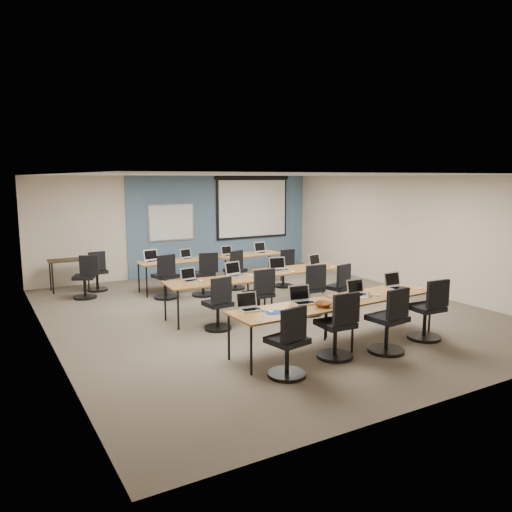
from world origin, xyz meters
TOP-DOWN VIEW (x-y plane):
  - floor at (0.00, 0.00)m, footprint 8.00×9.00m
  - ceiling at (0.00, 0.00)m, footprint 8.00×9.00m
  - wall_back at (0.00, 4.50)m, footprint 8.00×0.04m
  - wall_front at (0.00, -4.50)m, footprint 8.00×0.04m
  - wall_left at (-4.00, 0.00)m, footprint 0.04×9.00m
  - wall_right at (4.00, 0.00)m, footprint 0.04×9.00m
  - blue_accent_panel at (1.25, 4.47)m, footprint 5.50×0.04m
  - whiteboard at (-0.30, 4.43)m, footprint 1.28×0.03m
  - projector_screen at (2.20, 4.41)m, footprint 2.40×0.10m
  - training_table_front_left at (-0.94, -2.32)m, footprint 1.89×0.79m
  - training_table_front_right at (0.90, -2.22)m, footprint 1.85×0.77m
  - training_table_mid_left at (-1.05, 0.09)m, footprint 1.89×0.79m
  - training_table_mid_right at (1.06, 0.36)m, footprint 1.93×0.80m
  - training_table_back_left at (-0.89, 2.63)m, footprint 1.71×0.71m
  - training_table_back_right at (1.08, 2.66)m, footprint 1.72×0.72m
  - laptop_0 at (-1.52, -2.05)m, footprint 0.33×0.28m
  - mouse_0 at (-1.32, -2.34)m, footprint 0.06×0.09m
  - task_chair_0 at (-1.44, -2.98)m, footprint 0.52×0.52m
  - laptop_1 at (-0.61, -2.11)m, footprint 0.35×0.30m
  - mouse_1 at (-0.43, -2.24)m, footprint 0.07×0.10m
  - task_chair_1 at (-0.42, -2.74)m, footprint 0.54×0.54m
  - laptop_2 at (0.50, -2.14)m, footprint 0.33×0.28m
  - mouse_2 at (0.73, -2.34)m, footprint 0.07×0.10m
  - task_chair_2 at (0.41, -2.95)m, footprint 0.56×0.56m
  - laptop_3 at (1.42, -2.06)m, footprint 0.36×0.30m
  - mouse_3 at (1.71, -2.35)m, footprint 0.07×0.10m
  - task_chair_3 at (1.42, -2.80)m, footprint 0.55×0.55m
  - laptop_4 at (-1.48, 0.32)m, footprint 0.31×0.26m
  - mouse_4 at (-1.32, 0.15)m, footprint 0.09×0.11m
  - task_chair_4 at (-1.33, -0.62)m, footprint 0.48×0.48m
  - laptop_5 at (-0.52, 0.33)m, footprint 0.35×0.30m
  - mouse_5 at (-0.27, 0.13)m, footprint 0.08×0.12m
  - task_chair_5 at (-0.42, -0.48)m, footprint 0.52×0.52m
  - laptop_6 at (0.56, 0.38)m, footprint 0.36×0.30m
  - mouse_6 at (0.67, 0.07)m, footprint 0.08×0.11m
  - task_chair_6 at (0.63, -0.62)m, footprint 0.53×0.53m
  - laptop_7 at (1.51, 0.35)m, footprint 0.35×0.29m
  - mouse_7 at (1.73, 0.08)m, footprint 0.08×0.11m
  - task_chair_7 at (1.34, -0.66)m, footprint 0.48×0.48m
  - laptop_8 at (-1.40, 2.78)m, footprint 0.35×0.30m
  - mouse_8 at (-1.28, 2.43)m, footprint 0.07×0.11m
  - task_chair_8 at (-1.35, 2.03)m, footprint 0.53×0.53m
  - laptop_9 at (-0.55, 2.74)m, footprint 0.30×0.26m
  - mouse_9 at (-0.33, 2.46)m, footprint 0.08×0.11m
  - task_chair_9 at (-0.50, 1.85)m, footprint 0.52×0.52m
  - laptop_10 at (0.52, 2.69)m, footprint 0.31×0.27m
  - mouse_10 at (0.68, 2.55)m, footprint 0.09×0.11m
  - task_chair_10 at (0.42, 2.09)m, footprint 0.48×0.47m
  - laptop_11 at (1.49, 2.68)m, footprint 0.36×0.30m
  - mouse_11 at (1.66, 2.56)m, footprint 0.07×0.10m
  - task_chair_11 at (1.57, 1.73)m, footprint 0.46×0.46m
  - blue_mousepad at (-1.29, -2.36)m, footprint 0.29×0.26m
  - snack_bowl at (-0.47, -2.45)m, footprint 0.39×0.39m
  - snack_plate at (0.46, -2.32)m, footprint 0.18×0.18m
  - coffee_cup at (0.55, -2.32)m, footprint 0.10×0.10m
  - utility_table at (-3.05, 3.93)m, footprint 0.91×0.51m
  - spare_chair_a at (-2.49, 3.55)m, footprint 0.47×0.47m
  - spare_chair_b at (-2.87, 2.93)m, footprint 0.53×0.50m

SIDE VIEW (x-z plane):
  - floor at x=0.00m, z-range -0.01..0.01m
  - task_chair_11 at x=1.57m, z-range -0.09..0.86m
  - task_chair_10 at x=0.42m, z-range -0.09..0.87m
  - spare_chair_a at x=-2.49m, z-range -0.09..0.87m
  - task_chair_4 at x=-1.33m, z-range -0.09..0.88m
  - task_chair_7 at x=1.34m, z-range -0.09..0.88m
  - spare_chair_b at x=-2.87m, z-range -0.09..0.89m
  - task_chair_9 at x=-0.50m, z-range -0.09..0.91m
  - task_chair_5 at x=-0.42m, z-range -0.09..0.92m
  - task_chair_0 at x=-1.44m, z-range -0.09..0.92m
  - task_chair_8 at x=-1.35m, z-range -0.09..0.92m
  - task_chair_6 at x=0.63m, z-range -0.09..0.93m
  - task_chair_1 at x=-0.42m, z-range -0.09..0.93m
  - task_chair_3 at x=1.42m, z-range -0.09..0.94m
  - task_chair_2 at x=0.41m, z-range -0.09..0.95m
  - utility_table at x=-3.05m, z-range 0.28..1.03m
  - training_table_back_left at x=-0.89m, z-range 0.32..1.05m
  - training_table_back_right at x=1.08m, z-range 0.32..1.05m
  - training_table_front_right at x=0.90m, z-range 0.32..1.05m
  - training_table_mid_left at x=-1.05m, z-range 0.32..1.05m
  - training_table_front_left at x=-0.94m, z-range 0.32..1.05m
  - training_table_mid_right at x=1.06m, z-range 0.32..1.05m
  - blue_mousepad at x=-1.29m, z-range 0.73..0.74m
  - snack_plate at x=0.46m, z-range 0.73..0.74m
  - mouse_0 at x=-1.32m, z-range 0.73..0.76m
  - mouse_11 at x=1.66m, z-range 0.73..0.76m
  - mouse_3 at x=1.71m, z-range 0.73..0.76m
  - mouse_2 at x=0.73m, z-range 0.73..0.76m
  - mouse_4 at x=-1.32m, z-range 0.73..0.76m
  - mouse_1 at x=-0.43m, z-range 0.73..0.76m
  - mouse_10 at x=0.68m, z-range 0.72..0.76m
  - mouse_7 at x=1.73m, z-range 0.72..0.76m
  - mouse_8 at x=-1.28m, z-range 0.72..0.76m
  - mouse_9 at x=-0.33m, z-range 0.72..0.76m
  - mouse_6 at x=0.67m, z-range 0.72..0.76m
  - mouse_5 at x=-0.27m, z-range 0.72..0.76m
  - snack_bowl at x=-0.47m, z-range 0.73..0.81m
  - coffee_cup at x=0.55m, z-range 0.74..0.81m
  - laptop_9 at x=-0.55m, z-range 0.67..0.91m
  - laptop_4 at x=-1.48m, z-range 0.67..0.91m
  - laptop_10 at x=0.52m, z-range 0.67..0.91m
  - laptop_0 at x=-1.52m, z-range 0.67..0.92m
  - laptop_2 at x=0.50m, z-range 0.67..0.92m
  - laptop_7 at x=1.51m, z-range 0.66..0.93m
  - laptop_1 at x=-0.61m, z-range 0.66..0.93m
  - laptop_8 at x=-1.40m, z-range 0.66..0.93m
  - laptop_5 at x=-0.52m, z-range 0.66..0.93m
  - laptop_3 at x=1.42m, z-range 0.66..0.93m
  - laptop_6 at x=0.56m, z-range 0.66..0.93m
  - laptop_11 at x=1.49m, z-range 0.66..0.93m
  - wall_back at x=0.00m, z-range 0.00..2.70m
  - wall_front at x=0.00m, z-range 0.00..2.70m
  - wall_left at x=-4.00m, z-range 0.00..2.70m
  - wall_right at x=4.00m, z-range 0.00..2.70m
  - blue_accent_panel at x=1.25m, z-range 0.00..2.70m
  - whiteboard at x=-0.30m, z-range 0.96..1.94m
  - projector_screen at x=2.20m, z-range 0.98..2.80m
  - ceiling at x=0.00m, z-range 2.69..2.71m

